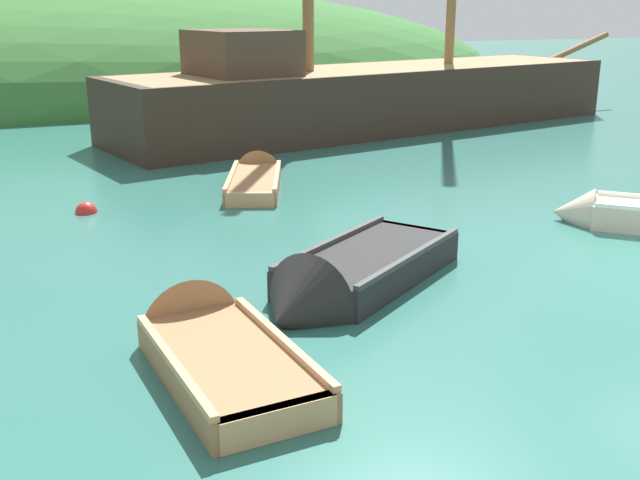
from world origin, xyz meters
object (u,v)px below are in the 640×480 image
rowboat_outer_right (211,351)px  rowboat_far (256,180)px  sailing_ship (371,107)px  buoy_red (86,213)px  rowboat_outer_left (347,282)px

rowboat_outer_right → rowboat_far: rowboat_outer_right is taller
sailing_ship → buoy_red: bearing=-155.2°
rowboat_outer_left → buoy_red: size_ratio=9.41×
rowboat_outer_left → rowboat_outer_right: bearing=-4.4°
rowboat_outer_right → buoy_red: bearing=0.3°
rowboat_outer_left → buoy_red: (-2.71, 5.11, -0.14)m
rowboat_outer_right → sailing_ship: bearing=-36.8°
rowboat_outer_right → rowboat_outer_left: size_ratio=0.86×
sailing_ship → buoy_red: size_ratio=48.28×
sailing_ship → rowboat_far: 7.61m
rowboat_outer_left → rowboat_far: rowboat_outer_left is taller
buoy_red → rowboat_far: bearing=17.7°
sailing_ship → buoy_red: 10.81m
rowboat_far → rowboat_outer_left: bearing=-166.2°
sailing_ship → rowboat_outer_left: 13.14m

